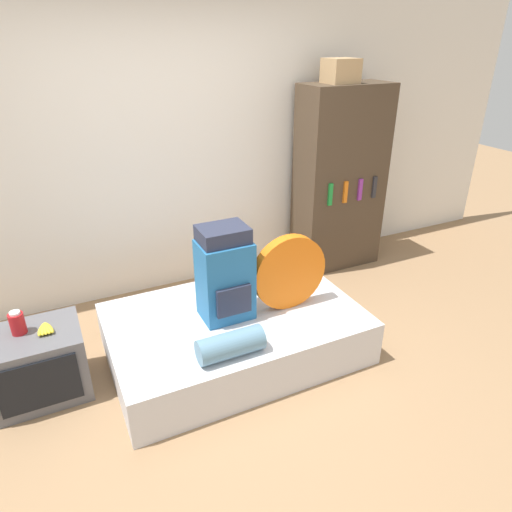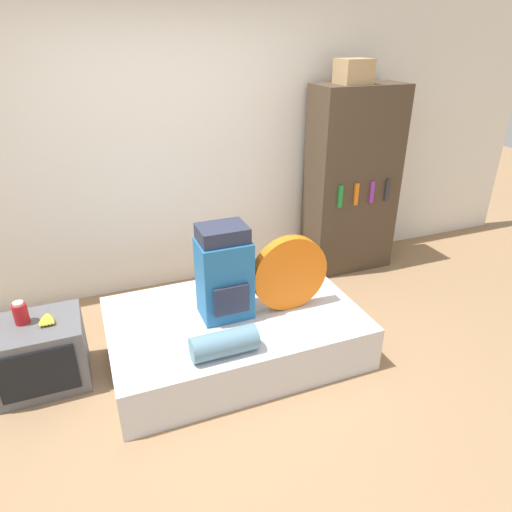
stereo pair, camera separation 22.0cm
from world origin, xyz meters
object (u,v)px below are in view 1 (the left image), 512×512
object	(u,v)px
sleeping_roll	(231,345)
cardboard_box	(341,71)
backpack	(225,275)
tent_bag	(289,272)
bookshelf	(340,180)
television	(38,364)
canister	(17,323)

from	to	relation	value
sleeping_roll	cardboard_box	bearing A→B (deg)	39.52
backpack	tent_bag	bearing A→B (deg)	-10.01
backpack	bookshelf	distance (m)	1.94
sleeping_roll	bookshelf	size ratio (longest dim) A/B	0.24
tent_bag	sleeping_roll	world-z (taller)	tent_bag
television	bookshelf	distance (m)	3.17
backpack	tent_bag	size ratio (longest dim) A/B	1.20
canister	cardboard_box	world-z (taller)	cardboard_box
tent_bag	bookshelf	size ratio (longest dim) A/B	0.32
tent_bag	television	xyz separation A→B (m)	(-1.80, 0.24, -0.40)
canister	bookshelf	bearing A→B (deg)	14.24
tent_bag	television	world-z (taller)	tent_bag
television	cardboard_box	bearing A→B (deg)	15.63
backpack	canister	size ratio (longest dim) A/B	4.36
tent_bag	canister	world-z (taller)	tent_bag
backpack	cardboard_box	distance (m)	2.22
backpack	canister	xyz separation A→B (m)	(-1.38, 0.20, -0.13)
sleeping_roll	cardboard_box	world-z (taller)	cardboard_box
backpack	cardboard_box	xyz separation A→B (m)	(1.56, 0.96, 1.25)
television	bookshelf	bearing A→B (deg)	15.46
television	backpack	bearing A→B (deg)	-6.52
canister	backpack	bearing A→B (deg)	-8.40
sleeping_roll	cardboard_box	distance (m)	2.68
backpack	cardboard_box	size ratio (longest dim) A/B	2.53
backpack	cardboard_box	bearing A→B (deg)	31.56
bookshelf	backpack	bearing A→B (deg)	-149.57
sleeping_roll	bookshelf	xyz separation A→B (m)	(1.82, 1.43, 0.48)
cardboard_box	tent_bag	bearing A→B (deg)	-135.90
backpack	bookshelf	world-z (taller)	bookshelf
tent_bag	sleeping_roll	xyz separation A→B (m)	(-0.64, -0.37, -0.21)
cardboard_box	canister	bearing A→B (deg)	-165.64
tent_bag	sleeping_roll	size ratio (longest dim) A/B	1.33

